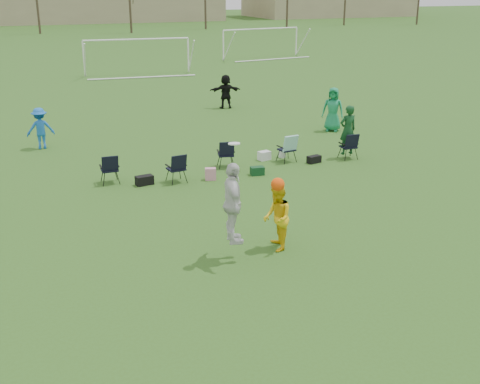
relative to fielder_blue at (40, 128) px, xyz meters
name	(u,v)px	position (x,y,z in m)	size (l,w,h in m)	color
ground	(271,283)	(3.80, -13.41, -0.80)	(260.00, 260.00, 0.00)	#31571B
fielder_blue	(40,128)	(0.00, 0.00, 0.00)	(1.04, 0.60, 1.61)	blue
fielder_green_far	(333,109)	(12.03, -1.49, 0.14)	(0.93, 0.60, 1.89)	#167E4F
fielder_black	(226,91)	(9.42, 4.92, 0.06)	(1.60, 0.51, 1.72)	black
center_contest	(254,210)	(3.98, -11.96, 0.35)	(1.91, 1.23, 2.84)	silver
sideline_setup	(259,151)	(6.92, -5.40, -0.23)	(9.29, 1.94, 1.96)	#103D1C
goal_mid	(137,46)	(7.80, 18.59, 1.12)	(7.40, 0.63, 2.46)	white
goal_right	(261,35)	(19.80, 24.59, 1.12)	(7.35, 1.14, 2.46)	white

